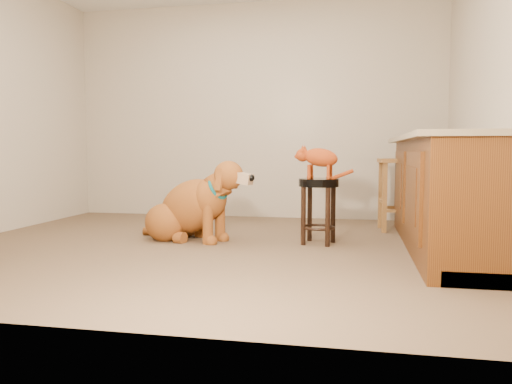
% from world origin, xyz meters
% --- Properties ---
extents(floor, '(4.50, 4.00, 0.01)m').
position_xyz_m(floor, '(0.00, 0.00, 0.00)').
color(floor, brown).
rests_on(floor, ground).
extents(room_shell, '(4.54, 4.04, 2.62)m').
position_xyz_m(room_shell, '(0.00, 0.00, 1.68)').
color(room_shell, '#B4A791').
rests_on(room_shell, ground).
extents(cabinet_run, '(0.70, 2.56, 0.94)m').
position_xyz_m(cabinet_run, '(1.94, 0.30, 0.44)').
color(cabinet_run, '#512A0E').
rests_on(cabinet_run, ground).
extents(padded_stool, '(0.35, 0.35, 0.57)m').
position_xyz_m(padded_stool, '(0.91, 0.34, 0.41)').
color(padded_stool, black).
rests_on(padded_stool, ground).
extents(wood_stool, '(0.43, 0.43, 0.74)m').
position_xyz_m(wood_stool, '(1.66, 1.24, 0.38)').
color(wood_stool, brown).
rests_on(wood_stool, ground).
extents(golden_retriever, '(1.17, 0.72, 0.78)m').
position_xyz_m(golden_retriever, '(-0.24, 0.29, 0.29)').
color(golden_retriever, brown).
rests_on(golden_retriever, ground).
extents(tabby_kitten, '(0.52, 0.20, 0.32)m').
position_xyz_m(tabby_kitten, '(0.90, 0.34, 0.75)').
color(tabby_kitten, '#92320E').
rests_on(tabby_kitten, padded_stool).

